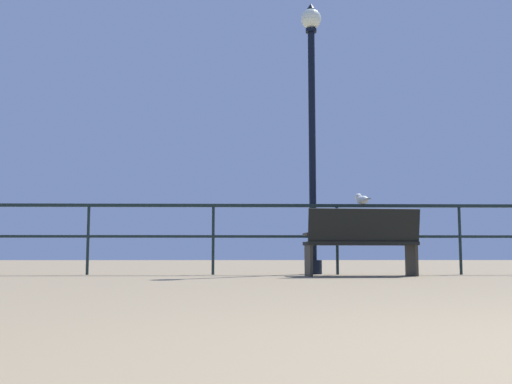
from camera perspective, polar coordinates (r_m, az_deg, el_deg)
The scene contains 4 objects.
pier_railing at distance 9.32m, azimuth 7.75°, elevation -2.92°, with size 23.05×0.05×1.09m.
bench_near_left at distance 8.67m, azimuth 10.11°, elevation -4.45°, with size 1.64×0.77×0.96m.
lamppost_center at distance 9.78m, azimuth 5.37°, elevation 7.69°, with size 0.34×0.34×4.44m.
seagull_on_rail at distance 9.44m, azimuth 10.10°, elevation -0.68°, with size 0.23×0.36×0.18m.
Camera 1 is at (-1.46, -1.30, 0.32)m, focal length 41.78 mm.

